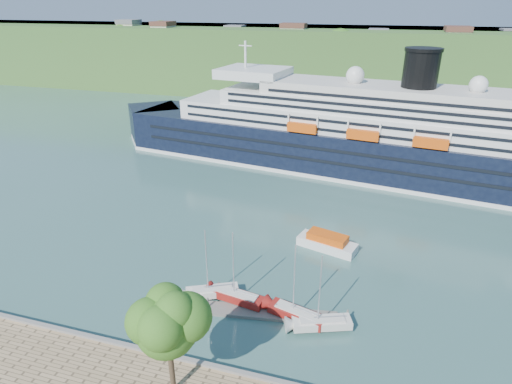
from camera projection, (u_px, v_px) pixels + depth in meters
name	position (u px, v px, depth m)	size (l,w,h in m)	color
ground	(198.00, 369.00, 42.16)	(400.00, 400.00, 0.00)	#325853
far_hillside	(349.00, 61.00, 164.09)	(400.00, 50.00, 24.00)	#2E5923
quay_coping	(197.00, 362.00, 41.52)	(220.00, 0.50, 0.30)	slate
cruise_ship	(352.00, 111.00, 87.00)	(113.98, 16.60, 25.60)	black
promenade_tree	(168.00, 339.00, 36.34)	(7.14, 7.14, 11.83)	#305A17
floating_pontoon	(259.00, 312.00, 49.56)	(18.06, 2.21, 0.40)	gray
sailboat_white_near	(211.00, 267.00, 50.48)	(7.02, 1.95, 9.07)	silver
sailboat_red	(298.00, 287.00, 46.62)	(7.29, 2.02, 9.41)	maroon
sailboat_white_far	(324.00, 296.00, 45.37)	(7.14, 1.98, 9.22)	silver
tender_launch	(327.00, 241.00, 62.27)	(8.67, 2.97, 2.40)	#D84D0C
sailboat_extra	(237.00, 271.00, 49.50)	(7.12, 1.98, 9.19)	maroon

